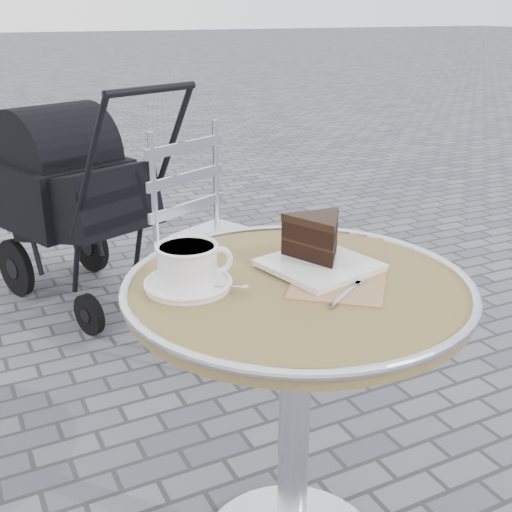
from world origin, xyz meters
name	(u,v)px	position (x,y,z in m)	size (l,w,h in m)	color
cafe_table	(296,354)	(0.00, 0.00, 0.57)	(0.72, 0.72, 0.74)	silver
cappuccino_set	(189,269)	(-0.20, 0.08, 0.77)	(0.18, 0.18, 0.09)	white
cake_plate_set	(319,243)	(0.09, 0.06, 0.78)	(0.26, 0.35, 0.11)	#AA7D5D
bistro_chair	(202,216)	(0.23, 1.10, 0.53)	(0.51, 0.51, 0.86)	silver
baby_stroller	(75,203)	(-0.10, 1.78, 0.45)	(0.75, 1.05, 1.00)	black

